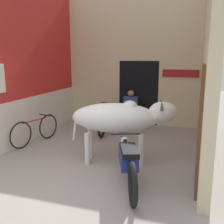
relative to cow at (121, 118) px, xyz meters
name	(u,v)px	position (x,y,z in m)	size (l,w,h in m)	color
ground_plane	(62,191)	(-0.60, -1.48, -0.97)	(30.00, 30.00, 0.00)	#9E9389
wall_left_shopfront	(27,65)	(-2.84, 0.91, 1.03)	(0.25, 4.81, 4.14)	red
wall_back_with_doorway	(136,73)	(-0.50, 3.58, 0.71)	(4.32, 0.93, 4.14)	beige
wall_right_with_door	(208,65)	(1.65, 0.87, 1.07)	(0.22, 4.81, 4.14)	beige
cow	(121,118)	(0.00, 0.00, 0.00)	(2.21, 1.00, 1.39)	silver
motorcycle_near	(128,160)	(0.40, -0.93, -0.52)	(0.85, 1.89, 0.79)	black
motorcycle_far	(107,117)	(-1.04, 2.13, -0.51)	(0.58, 1.95, 0.81)	black
bicycle	(36,130)	(-2.46, 0.56, -0.63)	(0.49, 1.60, 0.69)	black
shopkeeper_seated	(130,108)	(-0.48, 2.79, -0.35)	(0.43, 0.33, 1.19)	brown
plastic_stool	(122,118)	(-0.80, 3.00, -0.73)	(0.30, 0.30, 0.45)	#2856B2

